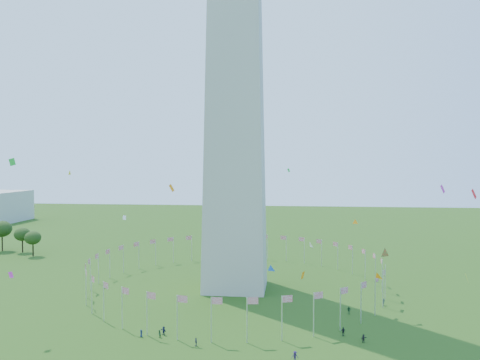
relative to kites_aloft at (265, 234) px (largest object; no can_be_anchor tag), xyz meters
name	(u,v)px	position (x,y,z in m)	size (l,w,h in m)	color
flag_ring	(236,272)	(-9.69, 27.20, -15.10)	(80.24, 80.24, 9.00)	silver
crowd	(244,356)	(-2.44, -20.56, -18.75)	(101.26, 80.20, 1.95)	maroon
kites_aloft	(265,234)	(0.00, 0.00, 0.00)	(127.11, 62.78, 32.06)	orange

